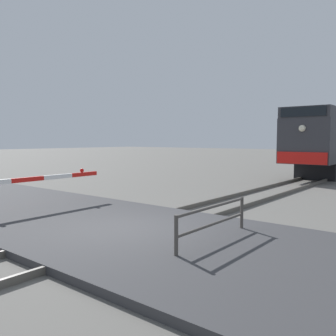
% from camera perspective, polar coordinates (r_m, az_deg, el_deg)
% --- Properties ---
extents(ground_plane, '(160.00, 160.00, 0.00)m').
position_cam_1_polar(ground_plane, '(9.09, -6.45, -10.61)').
color(ground_plane, '#605E59').
extents(rail_track_left, '(0.08, 80.00, 0.15)m').
position_cam_1_polar(rail_track_left, '(9.58, -9.53, -9.39)').
color(rail_track_left, '#59544C').
rests_on(rail_track_left, ground_plane).
extents(rail_track_right, '(0.08, 80.00, 0.15)m').
position_cam_1_polar(rail_track_right, '(8.60, -3.02, -10.96)').
color(rail_track_right, '#59544C').
rests_on(rail_track_right, ground_plane).
extents(road_surface, '(36.00, 5.58, 0.17)m').
position_cam_1_polar(road_surface, '(9.07, -6.46, -10.10)').
color(road_surface, '#38383A').
rests_on(road_surface, ground_plane).
extents(guard_railing, '(0.08, 2.78, 0.95)m').
position_cam_1_polar(guard_railing, '(7.94, 7.31, -8.21)').
color(guard_railing, '#4C4742').
rests_on(guard_railing, ground_plane).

